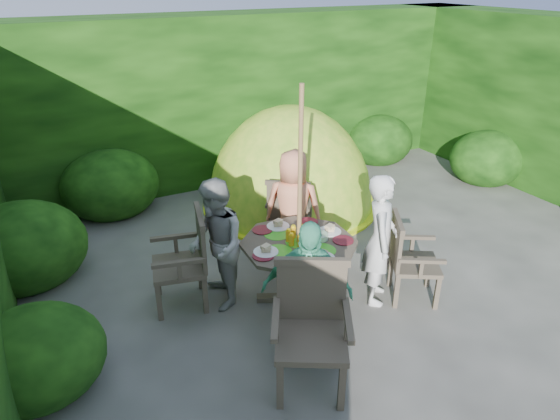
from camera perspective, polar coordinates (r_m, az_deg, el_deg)
name	(u,v)px	position (r m, az deg, el deg)	size (l,w,h in m)	color
ground	(389,291)	(5.46, 12.34, -9.01)	(60.00, 60.00, 0.00)	#46443E
hedge_enclosure	(326,143)	(5.87, 5.33, 7.68)	(9.00, 9.00, 2.50)	black
patio_table	(299,251)	(4.90, 2.20, -4.75)	(1.54, 1.54, 0.81)	#3F3529
parasol_pole	(300,202)	(4.66, 2.26, 0.88)	(0.04, 0.04, 2.20)	olive
garden_chair_right	(408,258)	(5.17, 14.47, -5.33)	(0.65, 0.67, 0.86)	#3F3529
garden_chair_left	(187,259)	(4.98, -10.62, -5.53)	(0.62, 0.66, 0.95)	#3F3529
garden_chair_back	(289,212)	(5.92, 1.08, -0.21)	(0.70, 0.69, 0.88)	#3F3529
garden_chair_front	(311,325)	(4.02, 3.57, -13.02)	(0.79, 0.76, 1.01)	#3F3529
child_right	(380,240)	(4.98, 11.41, -3.36)	(0.49, 0.32, 1.36)	silver
child_left	(216,245)	(4.86, -7.30, -4.00)	(0.64, 0.50, 1.33)	#9C9D97
child_back	(293,208)	(5.56, 1.49, 0.27)	(0.65, 0.42, 1.33)	#E8885F
child_front	(307,292)	(4.19, 3.09, -9.33)	(0.76, 0.32, 1.30)	#4FB88E
dome_tent	(290,204)	(7.22, 1.15, 0.64)	(2.91, 2.91, 2.86)	#72B723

